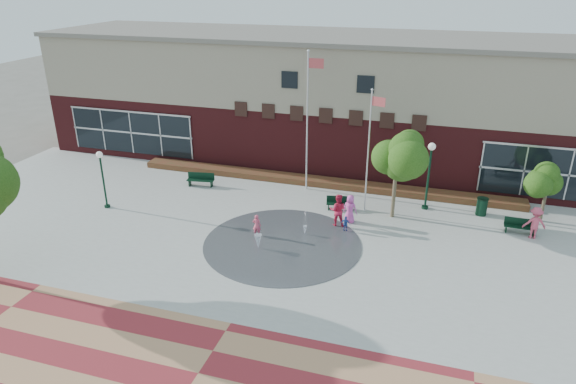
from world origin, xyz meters
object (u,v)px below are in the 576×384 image
(flagpole_right, at_px, (369,145))
(bench_left, at_px, (201,182))
(flagpole_left, at_px, (308,115))
(child_splash, at_px, (257,225))
(trash_can, at_px, (482,206))

(flagpole_right, distance_m, bench_left, 11.85)
(flagpole_left, distance_m, bench_left, 8.58)
(flagpole_left, xyz_separation_m, child_splash, (-0.89, -7.14, -4.40))
(flagpole_right, xyz_separation_m, trash_can, (6.67, 1.39, -3.59))
(flagpole_left, relative_size, flagpole_right, 1.22)
(bench_left, distance_m, child_splash, 8.21)
(trash_can, bearing_deg, flagpole_left, 175.97)
(flagpole_right, relative_size, child_splash, 5.78)
(flagpole_right, bearing_deg, flagpole_left, 171.25)
(flagpole_left, xyz_separation_m, bench_left, (-6.96, -1.62, -4.74))
(flagpole_right, bearing_deg, trash_can, 29.92)
(trash_can, distance_m, child_splash, 13.41)
(flagpole_right, xyz_separation_m, bench_left, (-11.20, 0.54, -3.85))
(flagpole_right, distance_m, trash_can, 7.70)
(flagpole_left, distance_m, trash_can, 11.82)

